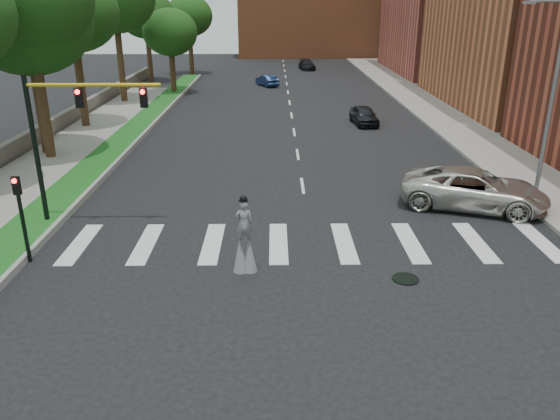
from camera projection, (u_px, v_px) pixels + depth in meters
name	position (u px, v px, depth m)	size (l,w,h in m)	color
ground_plane	(313.00, 254.00, 20.33)	(160.00, 160.00, 0.00)	black
grass_median	(133.00, 131.00, 38.81)	(2.00, 60.00, 0.25)	#17521B
median_curb	(148.00, 131.00, 38.82)	(0.20, 60.00, 0.28)	gray
sidewalk_left	(33.00, 173.00, 29.47)	(4.00, 60.00, 0.18)	gray
sidewalk_right	(448.00, 116.00, 43.74)	(5.00, 90.00, 0.18)	gray
stone_wall	(65.00, 119.00, 40.47)	(0.50, 56.00, 1.10)	#5E5951
manhole	(405.00, 279.00, 18.49)	(0.90, 0.90, 0.04)	black
streetlight	(551.00, 95.00, 24.27)	(2.05, 0.20, 9.00)	slate
traffic_signal	(63.00, 127.00, 21.52)	(5.30, 0.23, 6.20)	black
secondary_signal	(21.00, 212.00, 19.05)	(0.25, 0.21, 3.23)	black
stilt_performer	(245.00, 243.00, 18.68)	(0.84, 0.55, 2.81)	#382616
suv_crossing	(474.00, 189.00, 24.55)	(2.94, 6.37, 1.77)	beige
car_near	(364.00, 115.00, 41.18)	(1.62, 4.03, 1.37)	black
car_mid	(267.00, 80.00, 59.47)	(1.29, 3.70, 1.22)	navy
car_far	(307.00, 65.00, 73.42)	(1.79, 4.40, 1.28)	black
tree_3	(72.00, 13.00, 37.47)	(6.43, 6.43, 10.79)	#382616
tree_5	(146.00, 15.00, 59.91)	(6.13, 6.13, 9.95)	#382616
tree_6	(170.00, 33.00, 52.73)	(5.29, 5.29, 8.15)	#382616
tree_7	(189.00, 16.00, 66.55)	(5.77, 5.77, 9.44)	#382616
tree_8	(27.00, 20.00, 30.53)	(7.27, 7.27, 10.91)	#382616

